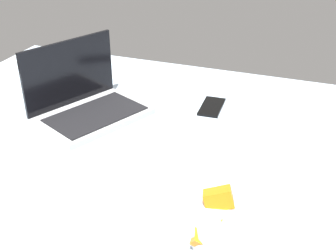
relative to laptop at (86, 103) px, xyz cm
name	(u,v)px	position (x,y,z in cm)	size (l,w,h in cm)	color
bed_mattress	(60,216)	(-36.46, -11.71, -13.41)	(180.00, 140.00, 18.00)	silver
laptop	(86,103)	(0.00, 0.00, 0.00)	(39.58, 34.66, 23.00)	#B7BABC
snack_cup	(214,221)	(-41.51, -52.59, 1.66)	(9.54, 9.00, 14.87)	silver
cell_phone	(212,107)	(19.16, -35.98, -4.01)	(6.80, 14.00, 0.80)	black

